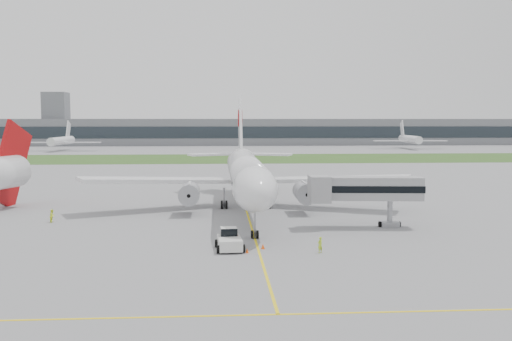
{
  "coord_description": "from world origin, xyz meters",
  "views": [
    {
      "loc": [
        -3.9,
        -77.21,
        13.03
      ],
      "look_at": [
        1.24,
        2.0,
        6.08
      ],
      "focal_mm": 40.0,
      "sensor_mm": 36.0,
      "label": 1
    }
  ],
  "objects": [
    {
      "name": "distant_aircraft_right",
      "position": [
        84.72,
        182.38,
        0.0
      ],
      "size": [
        35.63,
        31.96,
        12.86
      ],
      "primitive_type": null,
      "rotation": [
        0.0,
        0.0,
        -0.07
      ],
      "color": "white",
      "rests_on": "ground"
    },
    {
      "name": "pushback_tug",
      "position": [
        -2.92,
        -20.21,
        0.97
      ],
      "size": [
        3.02,
        4.26,
        2.1
      ],
      "rotation": [
        0.0,
        0.0,
        0.07
      ],
      "color": "silver",
      "rests_on": "ground"
    },
    {
      "name": "ground_crew_far",
      "position": [
        -25.35,
        -3.29,
        0.84
      ],
      "size": [
        0.78,
        0.92,
        1.69
      ],
      "primitive_type": "imported",
      "rotation": [
        0.0,
        0.0,
        1.39
      ],
      "color": "#EBFF2A",
      "rests_on": "ground"
    },
    {
      "name": "distant_aircraft_left",
      "position": [
        -71.75,
        173.36,
        0.0
      ],
      "size": [
        33.91,
        30.12,
        12.67
      ],
      "primitive_type": null,
      "rotation": [
        0.0,
        0.0,
        -0.03
      ],
      "color": "white",
      "rests_on": "ground"
    },
    {
      "name": "control_tower",
      "position": [
        -90.0,
        232.0,
        0.0
      ],
      "size": [
        12.0,
        12.0,
        56.0
      ],
      "primitive_type": null,
      "color": "slate",
      "rests_on": "ground"
    },
    {
      "name": "ground_crew_near",
      "position": [
        6.0,
        -22.35,
        0.8
      ],
      "size": [
        0.7,
        0.65,
        1.6
      ],
      "primitive_type": "imported",
      "rotation": [
        0.0,
        0.0,
        3.76
      ],
      "color": "#B4DF25",
      "rests_on": "ground"
    },
    {
      "name": "airliner",
      "position": [
        0.0,
        4.87,
        5.66
      ],
      "size": [
        48.13,
        53.95,
        17.88
      ],
      "color": "white",
      "rests_on": "ground"
    },
    {
      "name": "jet_bridge",
      "position": [
        13.36,
        -9.38,
        4.73
      ],
      "size": [
        13.97,
        4.03,
        6.39
      ],
      "rotation": [
        0.0,
        0.0,
        -0.09
      ],
      "color": "gray",
      "rests_on": "ground"
    },
    {
      "name": "safety_cone_left",
      "position": [
        -1.2,
        -21.94,
        0.24
      ],
      "size": [
        0.35,
        0.35,
        0.48
      ],
      "primitive_type": "cone",
      "color": "#F94D0D",
      "rests_on": "ground"
    },
    {
      "name": "terminal_building",
      "position": [
        0.0,
        229.87,
        7.0
      ],
      "size": [
        320.0,
        22.3,
        14.0
      ],
      "color": "slate",
      "rests_on": "ground"
    },
    {
      "name": "grass_strip",
      "position": [
        0.0,
        120.0,
        0.01
      ],
      "size": [
        600.0,
        50.0,
        0.02
      ],
      "primitive_type": "cube",
      "color": "#314C1C",
      "rests_on": "ground"
    },
    {
      "name": "safety_cone_right",
      "position": [
        0.5,
        -20.27,
        0.27
      ],
      "size": [
        0.4,
        0.4,
        0.54
      ],
      "primitive_type": "cone",
      "color": "#F94D0D",
      "rests_on": "ground"
    },
    {
      "name": "ground",
      "position": [
        0.0,
        0.0,
        0.0
      ],
      "size": [
        600.0,
        600.0,
        0.0
      ],
      "primitive_type": "plane",
      "color": "gray",
      "rests_on": "ground"
    },
    {
      "name": "apron_markings",
      "position": [
        0.0,
        -5.0,
        0.0
      ],
      "size": [
        70.0,
        70.0,
        0.04
      ],
      "primitive_type": null,
      "color": "yellow",
      "rests_on": "ground"
    }
  ]
}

